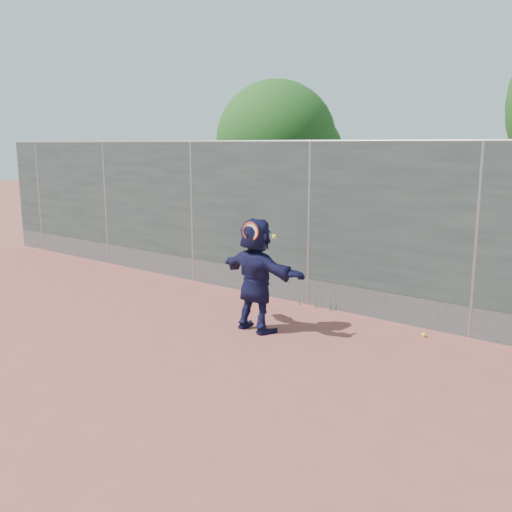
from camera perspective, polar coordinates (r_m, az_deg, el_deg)
The scene contains 7 objects.
ground at distance 8.23m, azimuth -8.62°, elevation -10.02°, with size 80.00×80.00×0.00m, color #9E4C42.
player at distance 9.03m, azimuth -0.00°, elevation -1.90°, with size 1.70×0.54×1.83m, color #15163C.
ball_ground at distance 9.33m, azimuth 16.44°, elevation -7.56°, with size 0.07×0.07×0.07m, color yellow.
fence at distance 10.45m, azimuth 5.35°, elevation 3.56°, with size 20.00×0.06×3.03m.
swing_action at distance 8.69m, azimuth -0.34°, elevation 2.32°, with size 0.60×0.13×0.51m.
tree_left at distance 14.49m, azimuth 2.64°, elevation 11.09°, with size 3.15×3.00×4.53m.
weed_clump at distance 10.49m, azimuth 6.20°, elevation -4.51°, with size 0.68×0.07×0.30m.
Camera 1 is at (5.68, -5.16, 2.96)m, focal length 40.00 mm.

